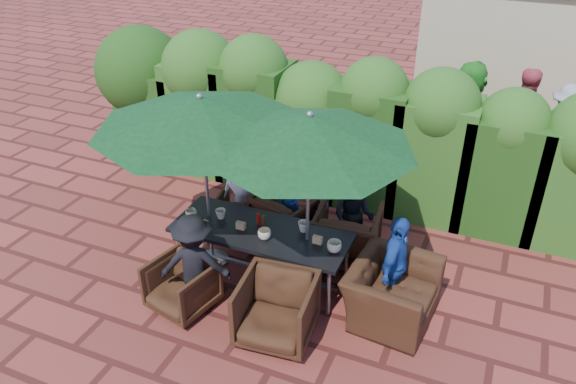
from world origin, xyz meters
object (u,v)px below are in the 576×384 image
at_px(chair_far_mid, 287,214).
at_px(chair_near_left, 181,284).
at_px(dining_table, 261,235).
at_px(chair_far_right, 347,232).
at_px(chair_end_right, 392,285).
at_px(umbrella_left, 201,113).
at_px(chair_far_left, 241,210).
at_px(umbrella_right, 309,132).
at_px(chair_near_right, 276,307).

distance_m(chair_far_mid, chair_near_left, 1.98).
distance_m(dining_table, chair_far_right, 1.26).
height_order(chair_far_mid, chair_end_right, chair_end_right).
height_order(dining_table, chair_near_left, dining_table).
xyz_separation_m(umbrella_left, chair_far_mid, (0.74, 0.91, -1.80)).
height_order(umbrella_left, chair_far_left, umbrella_left).
bearing_deg(chair_far_left, chair_far_right, 168.96).
bearing_deg(dining_table, chair_far_right, 42.93).
bearing_deg(umbrella_right, dining_table, -175.71).
bearing_deg(chair_near_right, chair_far_mid, 104.06).
height_order(chair_far_left, chair_near_right, chair_near_right).
relative_size(dining_table, chair_far_mid, 2.77).
height_order(chair_far_mid, chair_far_right, chair_far_right).
bearing_deg(chair_far_right, chair_near_left, 42.79).
height_order(umbrella_right, chair_far_right, umbrella_right).
xyz_separation_m(umbrella_left, chair_near_left, (0.14, -0.97, -1.85)).
bearing_deg(chair_near_right, dining_table, 118.31).
height_order(chair_far_right, chair_near_left, chair_far_right).
bearing_deg(umbrella_left, umbrella_right, -0.05).
bearing_deg(chair_end_right, chair_far_left, 74.31).
height_order(chair_far_left, chair_far_right, chair_far_right).
bearing_deg(chair_far_left, umbrella_left, 78.56).
bearing_deg(chair_far_mid, chair_near_left, 88.40).
xyz_separation_m(chair_far_mid, chair_near_left, (-0.61, -1.88, -0.05)).
xyz_separation_m(chair_far_right, chair_near_right, (-0.28, -1.77, -0.00)).
distance_m(chair_far_mid, chair_far_right, 0.96).
bearing_deg(chair_end_right, umbrella_right, 88.97).
height_order(chair_far_right, chair_end_right, chair_end_right).
bearing_deg(chair_near_left, umbrella_left, 111.39).
height_order(chair_near_right, chair_end_right, chair_end_right).
bearing_deg(chair_far_mid, chair_far_right, -170.50).
xyz_separation_m(umbrella_right, chair_far_left, (-1.38, 0.84, -1.87)).
xyz_separation_m(dining_table, umbrella_left, (-0.79, 0.05, 1.54)).
bearing_deg(umbrella_left, chair_far_right, 25.10).
bearing_deg(chair_far_mid, umbrella_left, 66.90).
height_order(umbrella_left, chair_far_right, umbrella_left).
relative_size(chair_far_right, chair_near_right, 1.01).
xyz_separation_m(umbrella_left, chair_near_right, (1.41, -0.97, -1.78)).
bearing_deg(chair_near_right, umbrella_right, 84.97).
xyz_separation_m(chair_far_right, chair_end_right, (0.85, -0.92, 0.05)).
xyz_separation_m(umbrella_left, chair_far_left, (0.03, 0.84, -1.87)).
xyz_separation_m(umbrella_right, chair_near_left, (-1.27, -0.97, -1.84)).
relative_size(umbrella_right, chair_far_mid, 2.99).
bearing_deg(chair_far_left, chair_near_left, 83.96).
height_order(chair_far_mid, chair_near_right, chair_near_right).
xyz_separation_m(dining_table, chair_far_mid, (-0.05, 0.95, -0.26)).
bearing_deg(umbrella_right, chair_near_right, -89.52).
bearing_deg(chair_near_right, chair_far_right, 75.37).
bearing_deg(chair_far_right, dining_table, 37.09).
bearing_deg(chair_far_mid, umbrella_right, 142.28).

